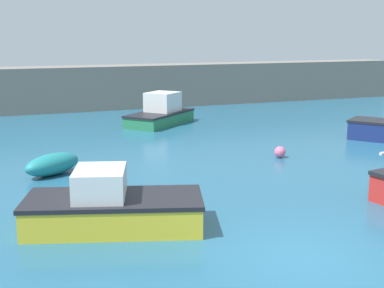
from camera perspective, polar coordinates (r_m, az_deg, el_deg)
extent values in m
cube|color=#235B7A|center=(13.18, 11.44, -12.24)|extent=(120.00, 120.00, 0.20)
cube|color=slate|center=(37.89, -11.21, 5.89)|extent=(49.65, 2.61, 2.99)
ellipsoid|color=teal|center=(20.66, -14.67, -2.10)|extent=(2.54, 2.10, 0.80)
cube|color=#287A4C|center=(31.14, -3.45, 2.66)|extent=(4.81, 4.53, 0.61)
cube|color=black|center=(31.09, -3.46, 3.32)|extent=(4.91, 4.62, 0.12)
cube|color=silver|center=(31.31, -3.14, 4.41)|extent=(2.36, 2.35, 1.23)
cube|color=yellow|center=(14.76, -8.30, -7.46)|extent=(5.08, 3.39, 0.77)
cube|color=black|center=(14.62, -8.35, -5.82)|extent=(5.18, 3.46, 0.12)
cube|color=silver|center=(14.54, -9.78, -4.35)|extent=(1.78, 2.00, 0.90)
sphere|color=#EA668C|center=(23.07, 9.36, -0.85)|extent=(0.48, 0.48, 0.48)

